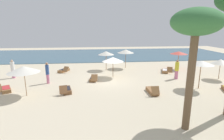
{
  "coord_description": "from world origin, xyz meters",
  "views": [
    {
      "loc": [
        -1.36,
        -15.97,
        4.88
      ],
      "look_at": [
        0.31,
        -0.23,
        1.1
      ],
      "focal_mm": 28.34,
      "sensor_mm": 36.0,
      "label": 1
    }
  ],
  "objects_px": {
    "umbrella_3": "(113,59)",
    "person_1": "(13,69)",
    "umbrella_5": "(179,53)",
    "umbrella_6": "(24,69)",
    "lounger_4": "(153,91)",
    "umbrella_4": "(201,63)",
    "umbrella_1": "(221,62)",
    "person_0": "(177,69)",
    "lounger_3": "(165,71)",
    "lounger_1": "(67,90)",
    "person_2": "(47,73)",
    "umbrella_0": "(106,53)",
    "umbrella_2": "(126,51)",
    "lounger_2": "(64,70)",
    "lounger_0": "(94,79)",
    "lounger_5": "(5,89)",
    "palm_1": "(196,27)"
  },
  "relations": [
    {
      "from": "umbrella_1",
      "to": "lounger_1",
      "type": "relative_size",
      "value": 1.11
    },
    {
      "from": "palm_1",
      "to": "person_2",
      "type": "bearing_deg",
      "value": 135.85
    },
    {
      "from": "umbrella_0",
      "to": "umbrella_4",
      "type": "height_order",
      "value": "umbrella_4"
    },
    {
      "from": "umbrella_6",
      "to": "lounger_0",
      "type": "height_order",
      "value": "umbrella_6"
    },
    {
      "from": "umbrella_0",
      "to": "person_2",
      "type": "height_order",
      "value": "umbrella_0"
    },
    {
      "from": "umbrella_4",
      "to": "lounger_1",
      "type": "height_order",
      "value": "umbrella_4"
    },
    {
      "from": "umbrella_2",
      "to": "umbrella_3",
      "type": "distance_m",
      "value": 4.49
    },
    {
      "from": "lounger_3",
      "to": "umbrella_1",
      "type": "bearing_deg",
      "value": -36.45
    },
    {
      "from": "person_1",
      "to": "umbrella_6",
      "type": "bearing_deg",
      "value": -59.58
    },
    {
      "from": "umbrella_4",
      "to": "person_1",
      "type": "xyz_separation_m",
      "value": [
        -16.57,
        4.9,
        -1.24
      ]
    },
    {
      "from": "lounger_4",
      "to": "person_2",
      "type": "distance_m",
      "value": 9.26
    },
    {
      "from": "umbrella_5",
      "to": "umbrella_6",
      "type": "bearing_deg",
      "value": -154.61
    },
    {
      "from": "umbrella_1",
      "to": "person_0",
      "type": "distance_m",
      "value": 4.22
    },
    {
      "from": "lounger_1",
      "to": "person_0",
      "type": "relative_size",
      "value": 0.94
    },
    {
      "from": "lounger_1",
      "to": "lounger_4",
      "type": "bearing_deg",
      "value": -7.97
    },
    {
      "from": "lounger_0",
      "to": "person_1",
      "type": "distance_m",
      "value": 8.14
    },
    {
      "from": "umbrella_3",
      "to": "person_2",
      "type": "height_order",
      "value": "umbrella_3"
    },
    {
      "from": "umbrella_4",
      "to": "lounger_5",
      "type": "bearing_deg",
      "value": 176.6
    },
    {
      "from": "umbrella_2",
      "to": "lounger_1",
      "type": "height_order",
      "value": "umbrella_2"
    },
    {
      "from": "umbrella_5",
      "to": "lounger_0",
      "type": "height_order",
      "value": "umbrella_5"
    },
    {
      "from": "umbrella_0",
      "to": "lounger_5",
      "type": "distance_m",
      "value": 10.83
    },
    {
      "from": "person_1",
      "to": "person_2",
      "type": "height_order",
      "value": "person_2"
    },
    {
      "from": "umbrella_2",
      "to": "palm_1",
      "type": "relative_size",
      "value": 0.4
    },
    {
      "from": "umbrella_5",
      "to": "lounger_4",
      "type": "xyz_separation_m",
      "value": [
        -5.73,
        -7.66,
        -1.81
      ]
    },
    {
      "from": "umbrella_0",
      "to": "person_2",
      "type": "distance_m",
      "value": 7.39
    },
    {
      "from": "umbrella_0",
      "to": "umbrella_4",
      "type": "distance_m",
      "value": 10.3
    },
    {
      "from": "lounger_3",
      "to": "lounger_4",
      "type": "height_order",
      "value": "lounger_4"
    },
    {
      "from": "umbrella_4",
      "to": "umbrella_6",
      "type": "distance_m",
      "value": 13.58
    },
    {
      "from": "lounger_1",
      "to": "lounger_2",
      "type": "distance_m",
      "value": 6.81
    },
    {
      "from": "lounger_1",
      "to": "lounger_3",
      "type": "height_order",
      "value": "lounger_3"
    },
    {
      "from": "lounger_0",
      "to": "lounger_3",
      "type": "relative_size",
      "value": 0.98
    },
    {
      "from": "umbrella_1",
      "to": "umbrella_2",
      "type": "distance_m",
      "value": 10.04
    },
    {
      "from": "umbrella_2",
      "to": "lounger_2",
      "type": "xyz_separation_m",
      "value": [
        -7.33,
        -1.23,
        -1.92
      ]
    },
    {
      "from": "umbrella_5",
      "to": "palm_1",
      "type": "height_order",
      "value": "palm_1"
    },
    {
      "from": "lounger_2",
      "to": "lounger_3",
      "type": "height_order",
      "value": "lounger_3"
    },
    {
      "from": "lounger_1",
      "to": "lounger_5",
      "type": "relative_size",
      "value": 1.03
    },
    {
      "from": "lounger_1",
      "to": "person_1",
      "type": "bearing_deg",
      "value": 141.41
    },
    {
      "from": "lounger_1",
      "to": "lounger_0",
      "type": "bearing_deg",
      "value": 54.65
    },
    {
      "from": "umbrella_0",
      "to": "person_0",
      "type": "xyz_separation_m",
      "value": [
        6.56,
        -4.55,
        -1.07
      ]
    },
    {
      "from": "umbrella_5",
      "to": "lounger_3",
      "type": "height_order",
      "value": "umbrella_5"
    },
    {
      "from": "umbrella_5",
      "to": "lounger_0",
      "type": "relative_size",
      "value": 1.24
    },
    {
      "from": "umbrella_3",
      "to": "person_1",
      "type": "height_order",
      "value": "umbrella_3"
    },
    {
      "from": "umbrella_4",
      "to": "lounger_1",
      "type": "bearing_deg",
      "value": 178.68
    },
    {
      "from": "umbrella_3",
      "to": "lounger_1",
      "type": "bearing_deg",
      "value": -136.1
    },
    {
      "from": "umbrella_2",
      "to": "person_0",
      "type": "height_order",
      "value": "umbrella_2"
    },
    {
      "from": "lounger_1",
      "to": "person_0",
      "type": "xyz_separation_m",
      "value": [
        10.18,
        2.64,
        0.77
      ]
    },
    {
      "from": "umbrella_3",
      "to": "lounger_3",
      "type": "xyz_separation_m",
      "value": [
        6.07,
        1.29,
        -1.65
      ]
    },
    {
      "from": "person_0",
      "to": "person_2",
      "type": "relative_size",
      "value": 0.98
    },
    {
      "from": "lounger_5",
      "to": "person_2",
      "type": "relative_size",
      "value": 0.89
    },
    {
      "from": "umbrella_5",
      "to": "lounger_1",
      "type": "relative_size",
      "value": 1.21
    }
  ]
}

